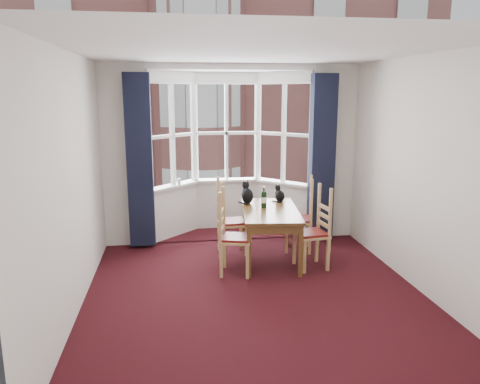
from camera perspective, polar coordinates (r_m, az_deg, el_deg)
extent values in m
plane|color=black|center=(5.64, 2.01, -12.73)|extent=(4.50, 4.50, 0.00)
plane|color=white|center=(5.14, 2.25, 16.90)|extent=(4.50, 4.50, 0.00)
plane|color=silver|center=(5.24, -19.93, 0.72)|extent=(0.00, 4.50, 4.50)
plane|color=silver|center=(5.91, 21.60, 1.80)|extent=(0.00, 4.50, 4.50)
plane|color=silver|center=(3.09, 9.65, -6.32)|extent=(4.00, 0.00, 4.00)
cube|color=silver|center=(7.39, -13.84, 4.21)|extent=(0.70, 0.12, 2.80)
cube|color=silver|center=(7.79, 11.17, 4.73)|extent=(0.70, 0.12, 2.80)
cube|color=black|center=(7.20, -12.12, 3.69)|extent=(0.38, 0.22, 2.60)
cube|color=black|center=(7.55, 9.95, 4.17)|extent=(0.38, 0.22, 2.60)
cube|color=brown|center=(6.64, 3.71, -2.31)|extent=(0.93, 1.52, 0.04)
cube|color=brown|center=(6.09, 1.09, -7.28)|extent=(0.07, 0.07, 0.70)
cube|color=brown|center=(7.36, 0.57, -3.82)|extent=(0.07, 0.07, 0.70)
cube|color=brown|center=(6.16, 7.39, -7.16)|extent=(0.07, 0.07, 0.70)
cube|color=brown|center=(7.42, 5.77, -3.76)|extent=(0.07, 0.07, 0.70)
cube|color=tan|center=(6.18, -0.52, -5.70)|extent=(0.49, 0.50, 0.06)
cube|color=#5E1310|center=(6.18, -0.52, -5.56)|extent=(0.44, 0.45, 0.03)
cube|color=tan|center=(6.93, -0.93, -3.72)|extent=(0.43, 0.45, 0.06)
cube|color=#5E1310|center=(6.93, -0.93, -3.60)|extent=(0.39, 0.41, 0.03)
cube|color=tan|center=(6.45, 8.70, -5.06)|extent=(0.45, 0.47, 0.06)
cube|color=#5E1310|center=(6.45, 8.70, -4.94)|extent=(0.40, 0.42, 0.03)
cube|color=tan|center=(7.13, 7.14, -3.36)|extent=(0.49, 0.51, 0.06)
cube|color=#5E1310|center=(7.12, 7.15, -3.25)|extent=(0.45, 0.46, 0.03)
ellipsoid|color=black|center=(6.98, 0.91, -0.49)|extent=(0.21, 0.26, 0.23)
sphere|color=black|center=(7.03, 0.69, 0.82)|extent=(0.13, 0.13, 0.11)
cone|color=black|center=(7.01, 0.46, 1.24)|extent=(0.05, 0.05, 0.05)
cone|color=black|center=(7.02, 0.93, 1.27)|extent=(0.05, 0.05, 0.05)
ellipsoid|color=black|center=(7.10, 4.87, -0.51)|extent=(0.18, 0.21, 0.18)
sphere|color=black|center=(7.13, 4.63, 0.50)|extent=(0.11, 0.11, 0.09)
cone|color=black|center=(7.11, 4.47, 0.82)|extent=(0.04, 0.04, 0.04)
cone|color=black|center=(7.13, 4.80, 0.85)|extent=(0.04, 0.04, 0.04)
cylinder|color=black|center=(6.71, 2.92, -1.00)|extent=(0.08, 0.08, 0.22)
sphere|color=black|center=(6.69, 2.93, -0.13)|extent=(0.07, 0.07, 0.07)
cylinder|color=black|center=(6.68, 2.93, 0.22)|extent=(0.03, 0.03, 0.09)
cylinder|color=gold|center=(6.67, 2.94, 0.58)|extent=(0.03, 0.03, 0.02)
cylinder|color=silver|center=(6.71, 2.92, -0.96)|extent=(0.08, 0.08, 0.08)
cylinder|color=white|center=(7.77, -7.44, 1.27)|extent=(0.06, 0.06, 0.10)
plane|color=#333335|center=(38.23, -6.65, -0.63)|extent=(80.00, 80.00, 0.00)
cube|color=#91524B|center=(19.36, -5.53, 7.99)|extent=(18.00, 6.00, 14.00)
cylinder|color=#91524B|center=(16.37, -5.01, 7.25)|extent=(3.20, 3.20, 14.00)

